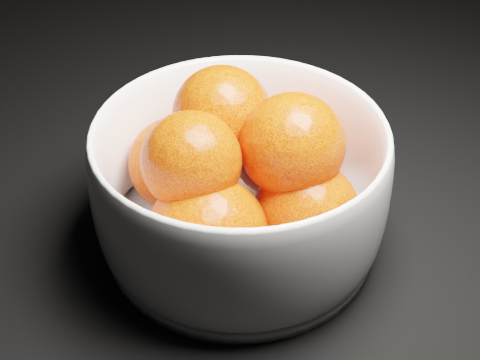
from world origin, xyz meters
TOP-DOWN VIEW (x-y plane):
  - bowl at (-0.01, 0.25)m, footprint 0.24×0.24m
  - orange_pile at (-0.01, 0.25)m, footprint 0.19×0.19m

SIDE VIEW (x-z plane):
  - bowl at x=-0.01m, z-range 0.00..0.12m
  - orange_pile at x=-0.01m, z-range 0.01..0.14m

